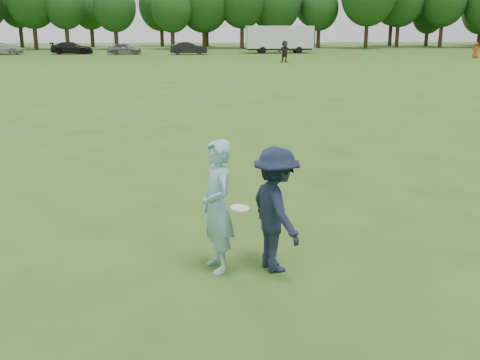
# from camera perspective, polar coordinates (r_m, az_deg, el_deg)

# --- Properties ---
(ground) EXTENTS (200.00, 200.00, 0.00)m
(ground) POSITION_cam_1_polar(r_m,az_deg,el_deg) (8.40, -5.93, -9.37)
(ground) COLOR #305818
(ground) RESTS_ON ground
(thrower) EXTENTS (0.64, 0.82, 1.96)m
(thrower) POSITION_cam_1_polar(r_m,az_deg,el_deg) (8.13, -2.35, -2.71)
(thrower) COLOR #80B4C7
(thrower) RESTS_ON ground
(defender) EXTENTS (1.01, 1.35, 1.86)m
(defender) POSITION_cam_1_polar(r_m,az_deg,el_deg) (8.17, 3.66, -3.04)
(defender) COLOR #171E34
(defender) RESTS_ON ground
(player_far_c) EXTENTS (0.93, 0.76, 1.63)m
(player_far_c) POSITION_cam_1_polar(r_m,az_deg,el_deg) (64.12, 22.82, 12.05)
(player_far_c) COLOR red
(player_far_c) RESTS_ON ground
(player_far_d) EXTENTS (1.91, 1.35, 1.99)m
(player_far_d) POSITION_cam_1_polar(r_m,az_deg,el_deg) (53.41, 4.57, 12.89)
(player_far_d) COLOR #292929
(player_far_d) RESTS_ON ground
(car_c) EXTENTS (5.08, 2.83, 1.34)m
(car_c) POSITION_cam_1_polar(r_m,az_deg,el_deg) (71.99, -23.06, 12.18)
(car_c) COLOR #ACAEB1
(car_c) RESTS_ON ground
(car_d) EXTENTS (4.92, 2.25, 1.39)m
(car_d) POSITION_cam_1_polar(r_m,az_deg,el_deg) (70.20, -16.72, 12.71)
(car_d) COLOR black
(car_d) RESTS_ON ground
(car_e) EXTENTS (3.96, 1.73, 1.33)m
(car_e) POSITION_cam_1_polar(r_m,az_deg,el_deg) (67.89, -11.67, 12.93)
(car_e) COLOR slate
(car_e) RESTS_ON ground
(car_f) EXTENTS (4.36, 1.73, 1.41)m
(car_f) POSITION_cam_1_polar(r_m,az_deg,el_deg) (66.93, -5.26, 13.18)
(car_f) COLOR black
(car_f) RESTS_ON ground
(field_cone) EXTENTS (0.28, 0.28, 0.30)m
(field_cone) POSITION_cam_1_polar(r_m,az_deg,el_deg) (57.67, 11.67, 11.99)
(field_cone) COLOR #E7550C
(field_cone) RESTS_ON ground
(disc_in_play) EXTENTS (0.29, 0.29, 0.06)m
(disc_in_play) POSITION_cam_1_polar(r_m,az_deg,el_deg) (7.84, -0.03, -2.88)
(disc_in_play) COLOR white
(disc_in_play) RESTS_ON ground
(cargo_trailer) EXTENTS (9.00, 2.75, 3.20)m
(cargo_trailer) POSITION_cam_1_polar(r_m,az_deg,el_deg) (69.94, 4.02, 14.19)
(cargo_trailer) COLOR silver
(cargo_trailer) RESTS_ON ground
(treeline) EXTENTS (130.35, 18.39, 11.74)m
(treeline) POSITION_cam_1_polar(r_m,az_deg,el_deg) (84.60, -3.76, 17.49)
(treeline) COLOR #332114
(treeline) RESTS_ON ground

